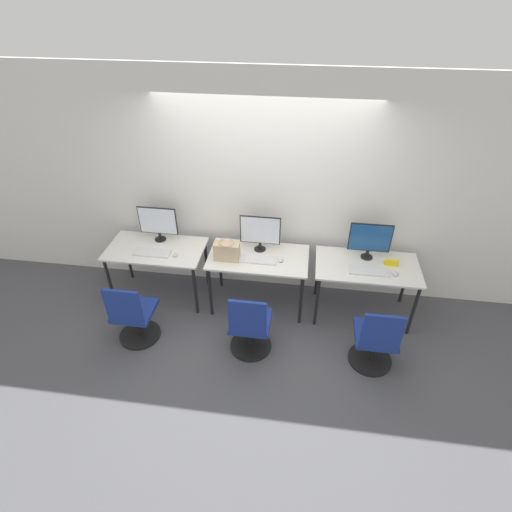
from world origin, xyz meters
The scene contains 19 objects.
ground_plane centered at (0.00, 0.00, 0.00)m, with size 20.00×20.00×0.00m, color #4C4C51.
wall_back centered at (0.00, 0.80, 1.40)m, with size 12.00×0.05×2.80m.
desk_left centered at (-1.30, 0.34, 0.67)m, with size 1.21×0.68×0.75m.
monitor_left centered at (-1.30, 0.53, 1.00)m, with size 0.49×0.14×0.46m.
keyboard_left centered at (-1.30, 0.22, 0.76)m, with size 0.45×0.17×0.02m.
mouse_left centered at (-1.00, 0.22, 0.76)m, with size 0.06×0.09×0.03m.
office_chair_left centered at (-1.32, -0.49, 0.35)m, with size 0.48×0.48×0.87m.
desk_center centered at (0.00, 0.34, 0.67)m, with size 1.21×0.68×0.75m.
monitor_center centered at (0.00, 0.49, 1.00)m, with size 0.49×0.14×0.46m.
keyboard_center centered at (0.00, 0.26, 0.76)m, with size 0.45×0.17×0.02m.
mouse_center centered at (0.28, 0.28, 0.76)m, with size 0.06×0.09×0.03m.
office_chair_center centered at (0.02, -0.48, 0.35)m, with size 0.48×0.48×0.87m.
desk_right centered at (1.30, 0.34, 0.67)m, with size 1.21×0.68×0.75m.
monitor_right centered at (1.30, 0.50, 1.00)m, with size 0.49×0.14×0.46m.
keyboard_right centered at (1.30, 0.22, 0.76)m, with size 0.45×0.17×0.02m.
mouse_right centered at (1.59, 0.20, 0.76)m, with size 0.06×0.09×0.03m.
office_chair_right centered at (1.37, -0.49, 0.35)m, with size 0.48×0.48×0.87m.
handbag centered at (-0.36, 0.24, 0.86)m, with size 0.30×0.18×0.25m.
placard_right centered at (1.56, 0.37, 0.79)m, with size 0.16×0.03×0.08m.
Camera 1 is at (0.52, -3.55, 3.55)m, focal length 28.00 mm.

